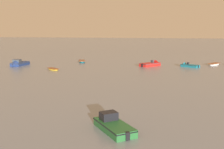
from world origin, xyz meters
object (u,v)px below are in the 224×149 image
at_px(rowboat_moored_4, 214,64).
at_px(motorboat_moored_6, 110,124).
at_px(rowboat_moored_1, 53,69).
at_px(rowboat_moored_3, 82,62).
at_px(motorboat_moored_4, 18,64).
at_px(motorboat_moored_3, 187,66).
at_px(motorboat_moored_1, 153,65).

xyz_separation_m(rowboat_moored_4, motorboat_moored_6, (-10.45, -50.15, 0.11)).
bearing_deg(rowboat_moored_1, rowboat_moored_3, 124.63).
height_order(rowboat_moored_4, motorboat_moored_6, motorboat_moored_6).
distance_m(rowboat_moored_1, motorboat_moored_4, 12.63).
relative_size(rowboat_moored_3, motorboat_moored_6, 0.98).
bearing_deg(motorboat_moored_3, motorboat_moored_6, 112.89).
xyz_separation_m(rowboat_moored_3, rowboat_moored_4, (34.16, 4.49, -0.01)).
xyz_separation_m(motorboat_moored_3, motorboat_moored_4, (-39.41, -11.23, 0.14)).
height_order(rowboat_moored_1, motorboat_moored_3, motorboat_moored_3).
relative_size(rowboat_moored_4, motorboat_moored_3, 0.94).
distance_m(motorboat_moored_3, motorboat_moored_4, 40.97).
distance_m(motorboat_moored_1, motorboat_moored_3, 8.21).
xyz_separation_m(rowboat_moored_1, motorboat_moored_3, (27.37, 15.05, 0.07)).
relative_size(rowboat_moored_1, rowboat_moored_3, 0.78).
bearing_deg(motorboat_moored_6, motorboat_moored_3, -50.11).
bearing_deg(motorboat_moored_3, motorboat_moored_1, 32.57).
height_order(rowboat_moored_1, motorboat_moored_4, motorboat_moored_4).
height_order(rowboat_moored_1, motorboat_moored_1, motorboat_moored_1).
xyz_separation_m(motorboat_moored_1, motorboat_moored_6, (3.95, -44.03, 0.00)).
height_order(rowboat_moored_4, motorboat_moored_3, motorboat_moored_3).
relative_size(rowboat_moored_1, motorboat_moored_6, 0.77).
bearing_deg(motorboat_moored_6, motorboat_moored_1, -39.56).
height_order(rowboat_moored_4, motorboat_moored_4, motorboat_moored_4).
bearing_deg(motorboat_moored_4, motorboat_moored_3, 98.62).
bearing_deg(motorboat_moored_6, rowboat_moored_1, -6.67).
bearing_deg(rowboat_moored_1, motorboat_moored_1, 69.53).
distance_m(motorboat_moored_4, motorboat_moored_6, 48.51).
bearing_deg(rowboat_moored_4, motorboat_moored_4, 135.13).
relative_size(motorboat_moored_4, motorboat_moored_6, 1.34).
bearing_deg(rowboat_moored_1, motorboat_moored_4, -165.09).
height_order(motorboat_moored_1, motorboat_moored_3, motorboat_moored_1).
xyz_separation_m(rowboat_moored_1, motorboat_moored_1, (19.18, 14.44, 0.14)).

